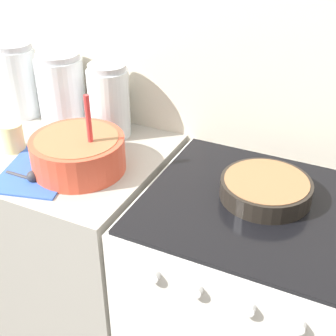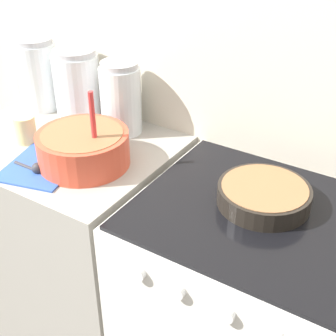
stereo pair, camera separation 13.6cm
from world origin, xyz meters
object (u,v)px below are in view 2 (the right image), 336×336
(baking_pan, at_px, (264,195))
(storage_jar_right, at_px, (121,103))
(storage_jar_left, at_px, (39,79))
(tin_can, at_px, (25,129))
(storage_jar_middle, at_px, (78,90))
(stove, at_px, (242,322))
(mixing_bowl, at_px, (83,147))

(baking_pan, relative_size, storage_jar_right, 1.01)
(storage_jar_left, height_order, tin_can, storage_jar_left)
(storage_jar_middle, xyz_separation_m, storage_jar_right, (0.20, 0.00, -0.00))
(stove, xyz_separation_m, storage_jar_left, (-0.99, 0.19, 0.57))
(stove, distance_m, storage_jar_middle, 0.99)
(tin_can, bearing_deg, storage_jar_left, 124.72)
(mixing_bowl, relative_size, storage_jar_left, 1.05)
(storage_jar_middle, height_order, tin_can, storage_jar_middle)
(tin_can, bearing_deg, storage_jar_middle, 82.51)
(stove, distance_m, storage_jar_left, 1.15)
(storage_jar_left, bearing_deg, storage_jar_right, 0.00)
(storage_jar_left, bearing_deg, tin_can, -55.28)
(mixing_bowl, bearing_deg, storage_jar_left, 150.30)
(tin_can, bearing_deg, mixing_bowl, -1.52)
(storage_jar_left, relative_size, storage_jar_right, 1.07)
(storage_jar_right, bearing_deg, mixing_bowl, -81.38)
(stove, bearing_deg, baking_pan, 84.45)
(storage_jar_middle, bearing_deg, stove, -13.36)
(storage_jar_left, height_order, storage_jar_right, storage_jar_left)
(stove, relative_size, storage_jar_right, 3.53)
(stove, relative_size, tin_can, 9.54)
(stove, xyz_separation_m, mixing_bowl, (-0.56, -0.06, 0.51))
(mixing_bowl, height_order, tin_can, mixing_bowl)
(storage_jar_middle, bearing_deg, mixing_bowl, -46.40)
(storage_jar_right, height_order, tin_can, storage_jar_right)
(storage_jar_left, distance_m, storage_jar_middle, 0.20)
(baking_pan, distance_m, storage_jar_middle, 0.81)
(baking_pan, xyz_separation_m, storage_jar_middle, (-0.79, 0.15, 0.08))
(mixing_bowl, xyz_separation_m, storage_jar_left, (-0.43, 0.25, 0.05))
(mixing_bowl, bearing_deg, stove, 6.04)
(mixing_bowl, distance_m, tin_can, 0.27)
(baking_pan, height_order, storage_jar_right, storage_jar_right)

